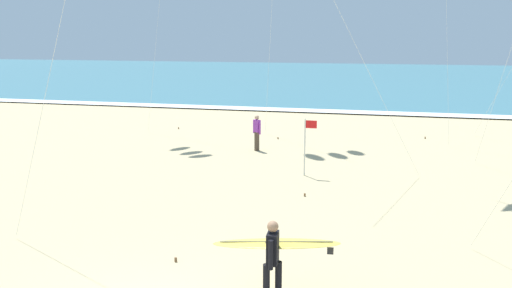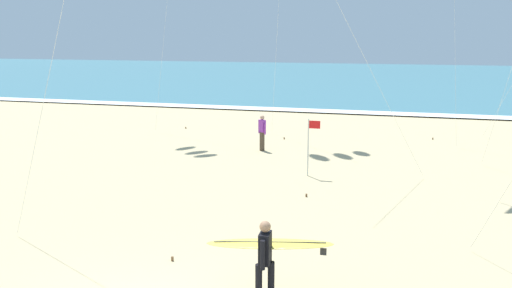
# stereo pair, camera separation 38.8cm
# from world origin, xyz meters

# --- Properties ---
(ocean_water) EXTENTS (160.00, 60.00, 0.08)m
(ocean_water) POSITION_xyz_m (0.00, 56.98, 0.04)
(ocean_water) COLOR teal
(ocean_water) RESTS_ON ground
(shoreline_foam) EXTENTS (160.00, 1.65, 0.01)m
(shoreline_foam) POSITION_xyz_m (0.00, 27.28, 0.09)
(shoreline_foam) COLOR white
(shoreline_foam) RESTS_ON ocean_water
(surfer_trailing) EXTENTS (2.51, 0.97, 1.71)m
(surfer_trailing) POSITION_xyz_m (1.88, 1.81, 1.05)
(surfer_trailing) COLOR black
(surfer_trailing) RESTS_ON ground
(bystander_purple_top) EXTENTS (0.41, 0.34, 1.59)m
(bystander_purple_top) POSITION_xyz_m (-1.61, 14.79, 0.81)
(bystander_purple_top) COLOR #4C3D2D
(bystander_purple_top) RESTS_ON ground
(lifeguard_flag) EXTENTS (0.44, 0.05, 2.10)m
(lifeguard_flag) POSITION_xyz_m (1.12, 11.13, 1.27)
(lifeguard_flag) COLOR silver
(lifeguard_flag) RESTS_ON ground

